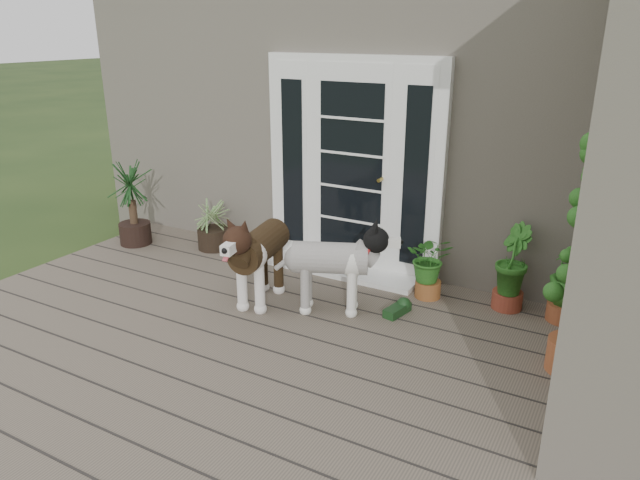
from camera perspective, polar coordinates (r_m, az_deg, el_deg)
The scene contains 14 objects.
deck at distance 4.53m, azimuth -7.46°, elevation -13.02°, with size 6.20×4.60×0.12m, color #6B5B4C.
house_main at distance 7.68m, azimuth 11.57°, elevation 12.37°, with size 7.40×4.00×3.10m, color #665E54.
door_unit at distance 5.94m, azimuth 3.19°, elevation 7.11°, with size 1.90×0.14×2.15m, color white.
door_step at distance 6.09m, azimuth 2.17°, elevation -2.93°, with size 1.60×0.40×0.05m, color white.
brindle_dog at distance 5.35m, azimuth -5.82°, elevation -2.03°, with size 0.41×0.96×0.80m, color #3B2915, non-canonical shape.
white_dog at distance 5.15m, azimuth 0.97°, elevation -3.17°, with size 0.38×0.89×0.74m, color silver, non-canonical shape.
spider_plant at distance 6.76m, azimuth -10.36°, elevation 1.75°, with size 0.60×0.60×0.64m, color #9CAF6B, non-canonical shape.
yucca at distance 7.08m, azimuth -17.74°, elevation 3.45°, with size 0.68×0.68×0.99m, color black, non-canonical shape.
herb_a at distance 5.55m, azimuth 10.51°, elevation -2.90°, with size 0.42×0.42×0.54m, color #215017.
herb_b at distance 5.50m, azimuth 17.88°, elevation -3.58°, with size 0.38×0.38×0.57m, color #17501A.
herb_c at distance 5.44m, azimuth 22.86°, elevation -4.41°, with size 0.38×0.38×0.59m, color #195718.
sapling at distance 4.45m, azimuth 24.36°, elevation -1.69°, with size 0.52×0.52×1.77m, color #175119, non-canonical shape.
clog_left at distance 6.00m, azimuth 3.19°, elevation -3.13°, with size 0.14×0.29×0.09m, color #163721, non-canonical shape.
clog_right at distance 5.26m, azimuth 7.50°, elevation -6.64°, with size 0.16×0.34×0.10m, color #153616, non-canonical shape.
Camera 1 is at (2.34, -2.60, 2.51)m, focal length 33.05 mm.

